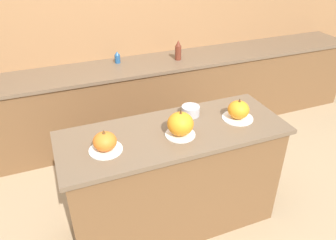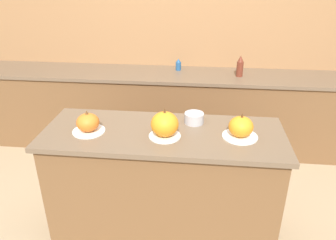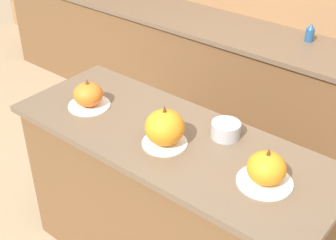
{
  "view_description": "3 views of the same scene",
  "coord_description": "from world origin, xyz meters",
  "px_view_note": "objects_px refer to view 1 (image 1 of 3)",
  "views": [
    {
      "loc": [
        -0.78,
        -1.84,
        2.21
      ],
      "look_at": [
        -0.04,
        0.01,
        1.02
      ],
      "focal_mm": 35.0,
      "sensor_mm": 36.0,
      "label": 1
    },
    {
      "loc": [
        0.25,
        -1.99,
        1.98
      ],
      "look_at": [
        0.03,
        0.01,
        1.01
      ],
      "focal_mm": 35.0,
      "sensor_mm": 36.0,
      "label": 2
    },
    {
      "loc": [
        1.16,
        -1.44,
        2.2
      ],
      "look_at": [
        -0.0,
        -0.01,
        1.02
      ],
      "focal_mm": 50.0,
      "sensor_mm": 36.0,
      "label": 3
    }
  ],
  "objects_px": {
    "pumpkin_cake_center": "(180,124)",
    "pumpkin_cake_left": "(105,142)",
    "bottle_tall": "(178,50)",
    "bottle_short": "(117,57)",
    "mixing_bowl": "(191,111)",
    "pumpkin_cake_right": "(238,111)"
  },
  "relations": [
    {
      "from": "pumpkin_cake_left",
      "to": "mixing_bowl",
      "type": "bearing_deg",
      "value": 16.76
    },
    {
      "from": "pumpkin_cake_left",
      "to": "pumpkin_cake_center",
      "type": "relative_size",
      "value": 1.04
    },
    {
      "from": "pumpkin_cake_center",
      "to": "bottle_tall",
      "type": "xyz_separation_m",
      "value": [
        0.63,
        1.5,
        -0.02
      ]
    },
    {
      "from": "pumpkin_cake_left",
      "to": "pumpkin_cake_center",
      "type": "height_order",
      "value": "pumpkin_cake_center"
    },
    {
      "from": "pumpkin_cake_left",
      "to": "bottle_short",
      "type": "height_order",
      "value": "pumpkin_cake_left"
    },
    {
      "from": "pumpkin_cake_left",
      "to": "pumpkin_cake_right",
      "type": "bearing_deg",
      "value": 1.93
    },
    {
      "from": "pumpkin_cake_left",
      "to": "bottle_short",
      "type": "xyz_separation_m",
      "value": [
        0.49,
        1.64,
        -0.04
      ]
    },
    {
      "from": "pumpkin_cake_left",
      "to": "mixing_bowl",
      "type": "distance_m",
      "value": 0.75
    },
    {
      "from": "bottle_tall",
      "to": "pumpkin_cake_right",
      "type": "bearing_deg",
      "value": -94.87
    },
    {
      "from": "bottle_short",
      "to": "bottle_tall",
      "type": "bearing_deg",
      "value": -13.25
    },
    {
      "from": "pumpkin_cake_center",
      "to": "pumpkin_cake_left",
      "type": "bearing_deg",
      "value": 178.57
    },
    {
      "from": "bottle_short",
      "to": "pumpkin_cake_left",
      "type": "bearing_deg",
      "value": -106.72
    },
    {
      "from": "mixing_bowl",
      "to": "pumpkin_cake_left",
      "type": "bearing_deg",
      "value": -163.24
    },
    {
      "from": "pumpkin_cake_left",
      "to": "pumpkin_cake_right",
      "type": "xyz_separation_m",
      "value": [
        1.03,
        0.03,
        0.01
      ]
    },
    {
      "from": "bottle_tall",
      "to": "pumpkin_cake_center",
      "type": "bearing_deg",
      "value": -112.7
    },
    {
      "from": "pumpkin_cake_center",
      "to": "pumpkin_cake_right",
      "type": "height_order",
      "value": "pumpkin_cake_center"
    },
    {
      "from": "mixing_bowl",
      "to": "bottle_short",
      "type": "bearing_deg",
      "value": 99.04
    },
    {
      "from": "pumpkin_cake_center",
      "to": "bottle_short",
      "type": "xyz_separation_m",
      "value": [
        -0.04,
        1.65,
        -0.06
      ]
    },
    {
      "from": "pumpkin_cake_center",
      "to": "pumpkin_cake_right",
      "type": "distance_m",
      "value": 0.51
    },
    {
      "from": "pumpkin_cake_left",
      "to": "bottle_short",
      "type": "distance_m",
      "value": 1.71
    },
    {
      "from": "pumpkin_cake_right",
      "to": "mixing_bowl",
      "type": "distance_m",
      "value": 0.36
    },
    {
      "from": "mixing_bowl",
      "to": "pumpkin_cake_right",
      "type": "bearing_deg",
      "value": -30.0
    }
  ]
}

